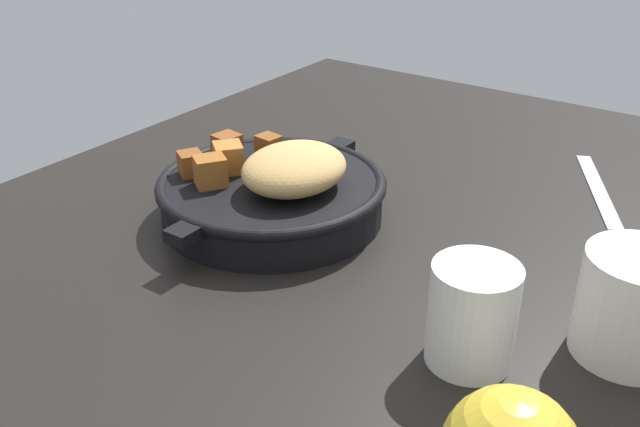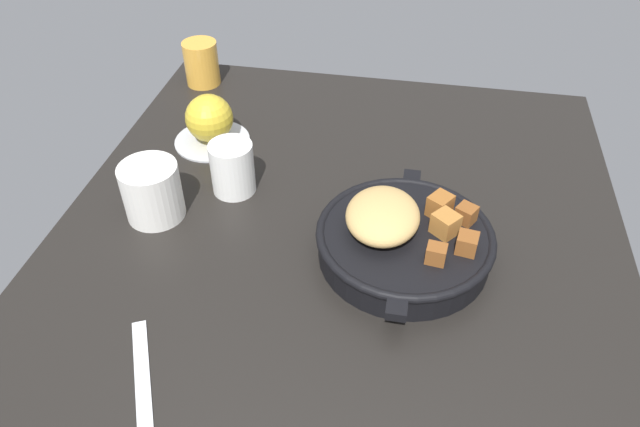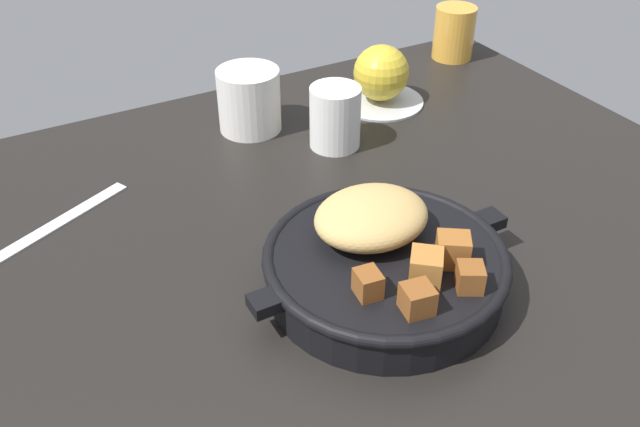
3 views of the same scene
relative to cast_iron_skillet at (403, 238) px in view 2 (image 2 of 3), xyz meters
The scene contains 8 objects.
ground_plane 10.13cm from the cast_iron_skillet, 107.16° to the left, with size 100.56×77.55×2.40cm, color black.
cast_iron_skillet is the anchor object (origin of this frame).
saucer_plate 38.96cm from the cast_iron_skillet, 57.34° to the left, with size 12.29×12.29×0.60cm, color #B7BABF.
red_apple 38.88cm from the cast_iron_skillet, 57.34° to the left, with size 7.67×7.67×7.67cm, color gold.
butter_knife 35.62cm from the cast_iron_skillet, 135.39° to the left, with size 18.79×1.60×0.36cm, color silver.
juice_glass_amber 56.82cm from the cast_iron_skillet, 45.61° to the left, with size 6.35×6.35×8.09cm, color gold.
ceramic_mug_white 34.60cm from the cast_iron_skillet, 86.80° to the left, with size 8.07×8.07×8.15cm, color silver.
white_creamer_pitcher 27.07cm from the cast_iron_skillet, 69.67° to the left, with size 6.34×6.34×7.82cm, color white.
Camera 2 is at (-53.93, -8.65, 55.00)cm, focal length 33.49 mm.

